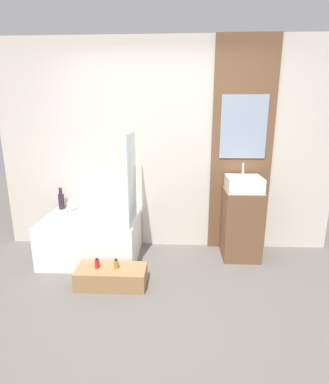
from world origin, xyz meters
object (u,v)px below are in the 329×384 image
(wooden_step_bench, at_px, (112,277))
(vase_round_light, at_px, (72,205))
(bottle_soap_secondary, at_px, (116,264))
(sink, at_px, (244,184))
(vase_tall_dark, at_px, (61,200))
(bottle_soap_primary, at_px, (97,264))
(bathtub, at_px, (92,238))

(wooden_step_bench, bearing_deg, vase_round_light, 127.97)
(bottle_soap_secondary, bearing_deg, vase_round_light, 130.06)
(bottle_soap_secondary, bearing_deg, sink, 28.07)
(wooden_step_bench, relative_size, vase_tall_dark, 2.52)
(sink, height_order, bottle_soap_primary, sink)
(vase_round_light, distance_m, bottle_soap_primary, 1.09)
(sink, xyz_separation_m, bottle_soap_primary, (-1.59, -0.74, -0.68))
(vase_tall_dark, distance_m, bottle_soap_primary, 1.21)
(bathtub, relative_size, bottle_soap_primary, 10.72)
(bathtub, height_order, sink, sink)
(vase_round_light, distance_m, bottle_soap_secondary, 1.20)
(bathtub, height_order, vase_round_light, vase_round_light)
(wooden_step_bench, bearing_deg, bathtub, 121.55)
(bathtub, bearing_deg, bottle_soap_primary, -69.40)
(sink, relative_size, bottle_soap_primary, 3.92)
(bathtub, height_order, bottle_soap_primary, bathtub)
(bottle_soap_primary, relative_size, bottle_soap_secondary, 1.01)
(wooden_step_bench, xyz_separation_m, sink, (1.45, 0.74, 0.83))
(bottle_soap_primary, distance_m, bottle_soap_secondary, 0.20)
(sink, distance_m, vase_round_light, 2.16)
(vase_tall_dark, xyz_separation_m, vase_round_light, (0.15, -0.03, -0.05))
(wooden_step_bench, height_order, bottle_soap_secondary, bottle_soap_secondary)
(wooden_step_bench, bearing_deg, vase_tall_dark, 132.54)
(sink, bearing_deg, bottle_soap_primary, -154.95)
(vase_round_light, bearing_deg, bottle_soap_secondary, -49.94)
(wooden_step_bench, xyz_separation_m, bottle_soap_primary, (-0.14, 0.00, 0.14))
(vase_tall_dark, bearing_deg, sink, -4.22)
(sink, height_order, vase_round_light, sink)
(bottle_soap_primary, bearing_deg, bottle_soap_secondary, 0.00)
(bathtub, bearing_deg, vase_tall_dark, 146.28)
(sink, height_order, vase_tall_dark, sink)
(bottle_soap_primary, xyz_separation_m, bottle_soap_secondary, (0.20, 0.00, -0.00))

